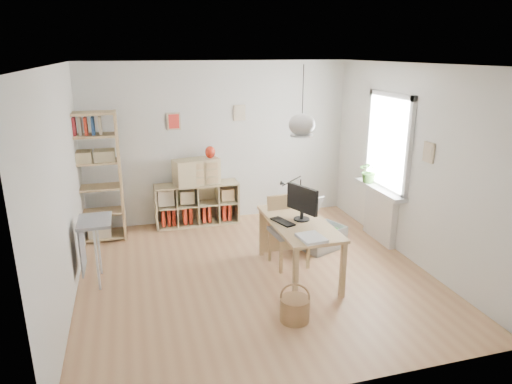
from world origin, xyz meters
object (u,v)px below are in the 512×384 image
object	(u,v)px
monitor	(302,201)
cube_shelf	(196,207)
chair	(287,226)
tall_bookshelf	(93,173)
drawer_chest	(196,171)
desk	(299,228)
storage_chest	(320,232)

from	to	relation	value
monitor	cube_shelf	bearing A→B (deg)	93.40
chair	tall_bookshelf	bearing A→B (deg)	143.18
monitor	drawer_chest	bearing A→B (deg)	93.16
desk	monitor	distance (m)	0.36
monitor	drawer_chest	size ratio (longest dim) A/B	0.67
desk	chair	distance (m)	0.39
monitor	tall_bookshelf	bearing A→B (deg)	121.40
tall_bookshelf	cube_shelf	bearing A→B (deg)	10.19
chair	monitor	size ratio (longest dim) A/B	1.92
desk	cube_shelf	bearing A→B (deg)	114.61
monitor	drawer_chest	xyz separation A→B (m)	(-1.04, 2.14, -0.07)
monitor	drawer_chest	world-z (taller)	monitor
desk	monitor	size ratio (longest dim) A/B	3.02
storage_chest	drawer_chest	bearing A→B (deg)	117.04
chair	cube_shelf	bearing A→B (deg)	112.96
cube_shelf	monitor	xyz separation A→B (m)	(1.08, -2.18, 0.71)
desk	tall_bookshelf	bearing A→B (deg)	142.99
cube_shelf	drawer_chest	distance (m)	0.63
chair	storage_chest	xyz separation A→B (m)	(0.67, 0.40, -0.32)
tall_bookshelf	drawer_chest	xyz separation A→B (m)	(1.60, 0.24, -0.16)
storage_chest	drawer_chest	distance (m)	2.28
desk	drawer_chest	bearing A→B (deg)	114.34
chair	storage_chest	world-z (taller)	chair
cube_shelf	tall_bookshelf	distance (m)	1.77
chair	drawer_chest	world-z (taller)	drawer_chest
drawer_chest	monitor	bearing A→B (deg)	-75.88
cube_shelf	chair	size ratio (longest dim) A/B	1.46
cube_shelf	tall_bookshelf	bearing A→B (deg)	-169.81
cube_shelf	monitor	size ratio (longest dim) A/B	2.81
cube_shelf	monitor	world-z (taller)	monitor
desk	tall_bookshelf	distance (m)	3.27
desk	drawer_chest	distance (m)	2.42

